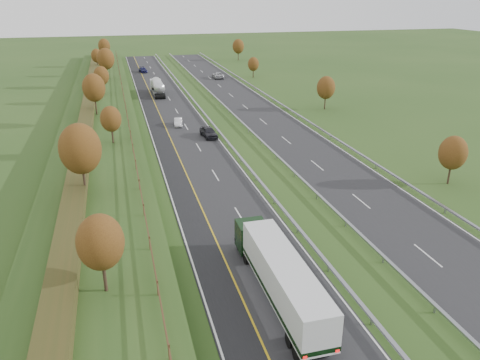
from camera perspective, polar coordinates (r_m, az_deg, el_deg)
The scene contains 19 objects.
ground at distance 79.44m, azimuth -1.30°, elevation 6.08°, with size 400.00×400.00×0.00m, color #294719.
near_carriageway at distance 82.79m, azimuth -7.55°, elevation 6.56°, with size 10.50×200.00×0.04m, color #242426.
far_carriageway at distance 86.36m, azimuth 3.43°, elevation 7.35°, with size 10.50×200.00×0.04m, color #242426.
hard_shoulder at distance 82.42m, azimuth -10.15°, elevation 6.34°, with size 3.00×200.00×0.04m, color black.
lane_markings at distance 83.68m, azimuth -3.17°, elevation 6.91°, with size 26.75×200.00×0.01m.
embankment_left at distance 81.98m, azimuth -16.67°, elevation 6.39°, with size 12.00×200.00×2.00m, color #294719.
hedge_left at distance 81.70m, azimuth -18.19°, elevation 7.29°, with size 2.20×180.00×1.10m, color #323616.
fence_left at distance 81.12m, azimuth -13.61°, elevation 7.80°, with size 0.12×189.06×1.20m.
median_barrier_near at distance 83.52m, azimuth -3.67°, elevation 7.26°, with size 0.32×200.00×0.71m.
median_barrier_far at distance 84.63m, azimuth -0.26°, elevation 7.50°, with size 0.32×200.00×0.71m.
outer_barrier_far at distance 88.17m, azimuth 7.06°, elevation 7.93°, with size 0.32×200.00×0.71m.
trees_left at distance 77.48m, azimuth -16.86°, elevation 9.60°, with size 6.64×164.30×7.66m.
trees_far at distance 116.88m, azimuth 5.25°, elevation 13.23°, with size 8.45×118.60×7.12m.
box_lorry at distance 35.23m, azimuth 4.79°, elevation -11.35°, with size 2.58×16.28×4.06m.
road_tanker at distance 109.67m, azimuth -10.02°, elevation 11.17°, with size 2.40×11.22×3.46m.
car_dark_near at distance 75.39m, azimuth -3.85°, elevation 5.85°, with size 1.95×4.85×1.65m, color black.
car_silver_mid at distance 82.79m, azimuth -7.54°, elevation 7.03°, with size 1.35×3.86×1.27m, color silver.
car_small_far at distance 142.90m, azimuth -11.75°, elevation 13.01°, with size 1.92×4.71×1.37m, color #151643.
car_oncoming at distance 130.08m, azimuth -2.71°, elevation 12.64°, with size 2.59×5.61×1.56m, color #B2B3B7.
Camera 1 is at (-10.04, -19.30, 21.57)m, focal length 35.00 mm.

